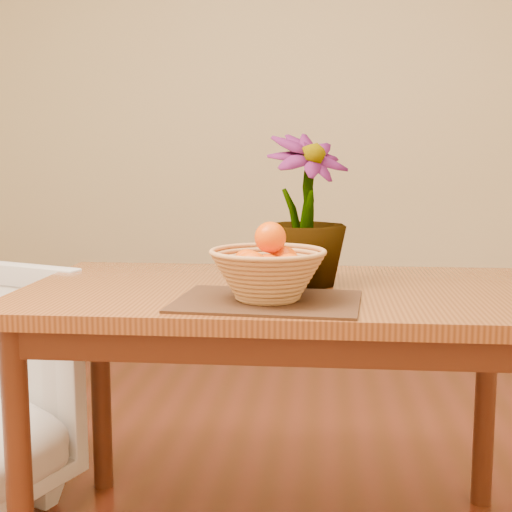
{
  "coord_description": "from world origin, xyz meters",
  "views": [
    {
      "loc": [
        0.11,
        -1.59,
        1.1
      ],
      "look_at": [
        -0.05,
        0.1,
        0.86
      ],
      "focal_mm": 50.0,
      "sensor_mm": 36.0,
      "label": 1
    }
  ],
  "objects": [
    {
      "name": "wall_back",
      "position": [
        0.0,
        2.25,
        1.35
      ],
      "size": [
        4.0,
        0.02,
        2.7
      ],
      "primitive_type": "cube",
      "color": "beige",
      "rests_on": "floor"
    },
    {
      "name": "table",
      "position": [
        0.0,
        0.3,
        0.66
      ],
      "size": [
        1.4,
        0.8,
        0.75
      ],
      "color": "brown",
      "rests_on": "floor"
    },
    {
      "name": "placemat",
      "position": [
        -0.02,
        0.09,
        0.75
      ],
      "size": [
        0.46,
        0.36,
        0.01
      ],
      "primitive_type": "cube",
      "rotation": [
        0.0,
        0.0,
        -0.08
      ],
      "color": "#3E2316",
      "rests_on": "table"
    },
    {
      "name": "wicker_basket",
      "position": [
        -0.02,
        0.09,
        0.81
      ],
      "size": [
        0.28,
        0.28,
        0.12
      ],
      "color": "tan",
      "rests_on": "placemat"
    },
    {
      "name": "orange_pile",
      "position": [
        -0.02,
        0.1,
        0.85
      ],
      "size": [
        0.18,
        0.19,
        0.14
      ],
      "rotation": [
        0.0,
        0.0,
        0.41
      ],
      "color": "#F45A03",
      "rests_on": "wicker_basket"
    },
    {
      "name": "potted_plant",
      "position": [
        0.06,
        0.33,
        0.96
      ],
      "size": [
        0.32,
        0.32,
        0.41
      ],
      "primitive_type": "imported",
      "rotation": [
        0.0,
        0.0,
        0.63
      ],
      "color": "#194814",
      "rests_on": "table"
    }
  ]
}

